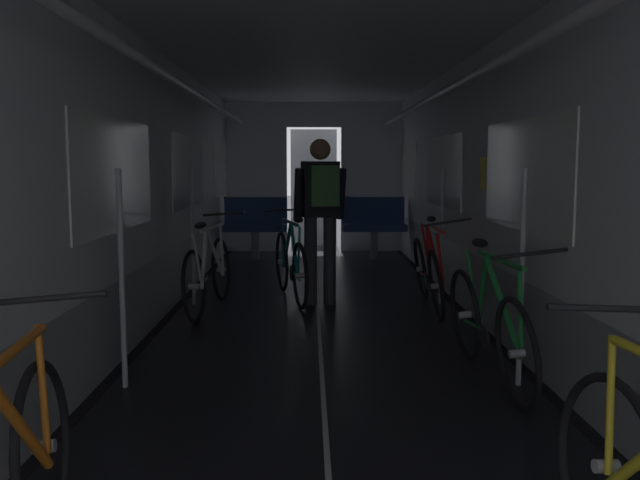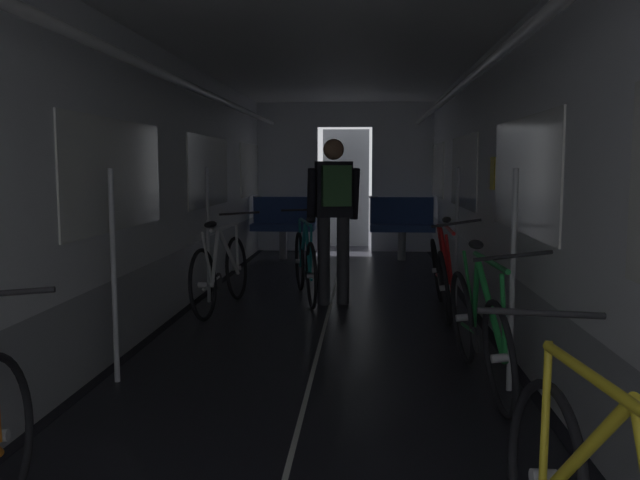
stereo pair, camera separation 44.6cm
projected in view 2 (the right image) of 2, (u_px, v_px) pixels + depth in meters
name	position (u px, v px, depth m)	size (l,w,h in m)	color
train_car_shell	(324.00, 132.00, 5.63)	(3.14, 12.34, 2.57)	black
bench_seat_far_left	(283.00, 222.00, 10.25)	(0.98, 0.51, 0.95)	gray
bench_seat_far_right	(402.00, 222.00, 10.13)	(0.98, 0.51, 0.95)	gray
bicycle_red	(441.00, 273.00, 6.49)	(0.44, 1.69, 0.96)	black
bicycle_white	(221.00, 271.00, 6.61)	(0.45, 1.69, 0.95)	black
bicycle_green	(479.00, 328.00, 4.29)	(0.44, 1.69, 0.95)	black
person_cyclist_aisle	(334.00, 206.00, 6.76)	(0.56, 0.44, 1.69)	#2D2D33
bicycle_teal_in_aisle	(305.00, 263.00, 7.12)	(0.52, 1.66, 0.94)	black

